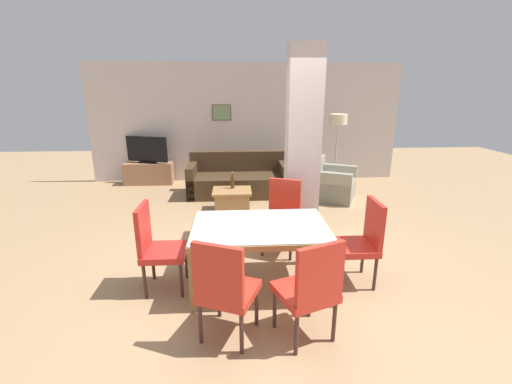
{
  "coord_description": "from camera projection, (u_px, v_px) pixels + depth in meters",
  "views": [
    {
      "loc": [
        -0.25,
        -3.4,
        2.13
      ],
      "look_at": [
        0.0,
        0.73,
        0.87
      ],
      "focal_mm": 24.0,
      "sensor_mm": 36.0,
      "label": 1
    }
  ],
  "objects": [
    {
      "name": "divider_pillar",
      "position": [
        303.0,
        146.0,
        4.8
      ],
      "size": [
        0.46,
        0.35,
        2.7
      ],
      "color": "beige",
      "rests_on": "ground_plane"
    },
    {
      "name": "bottle",
      "position": [
        232.0,
        182.0,
        6.18
      ],
      "size": [
        0.07,
        0.07,
        0.3
      ],
      "color": "#4C2D14",
      "rests_on": "coffee_table"
    },
    {
      "name": "tv_screen",
      "position": [
        147.0,
        150.0,
        7.76
      ],
      "size": [
        0.97,
        0.36,
        0.6
      ],
      "rotation": [
        0.0,
        0.0,
        2.82
      ],
      "color": "black",
      "rests_on": "tv_stand"
    },
    {
      "name": "coffee_table",
      "position": [
        232.0,
        200.0,
        6.15
      ],
      "size": [
        0.69,
        0.56,
        0.39
      ],
      "color": "#A57745",
      "rests_on": "ground_plane"
    },
    {
      "name": "armchair",
      "position": [
        330.0,
        185.0,
        6.86
      ],
      "size": [
        1.15,
        1.16,
        0.8
      ],
      "rotation": [
        0.0,
        0.0,
        4.27
      ],
      "color": "gray",
      "rests_on": "ground_plane"
    },
    {
      "name": "dining_chair_near_left",
      "position": [
        225.0,
        287.0,
        2.88
      ],
      "size": [
        0.6,
        0.6,
        0.97
      ],
      "rotation": [
        0.0,
        0.0,
        -0.39
      ],
      "color": "red",
      "rests_on": "ground_plane"
    },
    {
      "name": "back_wall",
      "position": [
        246.0,
        123.0,
        8.0
      ],
      "size": [
        7.2,
        0.09,
        2.7
      ],
      "color": "beige",
      "rests_on": "ground_plane"
    },
    {
      "name": "dining_chair_head_right",
      "position": [
        362.0,
        239.0,
        3.79
      ],
      "size": [
        0.46,
        0.46,
        0.97
      ],
      "rotation": [
        0.0,
        0.0,
        1.57
      ],
      "color": "red",
      "rests_on": "ground_plane"
    },
    {
      "name": "dining_chair_far_right",
      "position": [
        282.0,
        213.0,
        4.58
      ],
      "size": [
        0.6,
        0.6,
        0.97
      ],
      "rotation": [
        0.0,
        0.0,
        2.75
      ],
      "color": "red",
      "rests_on": "ground_plane"
    },
    {
      "name": "ground_plane",
      "position": [
        260.0,
        284.0,
        3.88
      ],
      "size": [
        18.0,
        18.0,
        0.0
      ],
      "primitive_type": "plane",
      "color": "#A6835C"
    },
    {
      "name": "floor_lamp",
      "position": [
        338.0,
        126.0,
        7.43
      ],
      "size": [
        0.39,
        0.39,
        1.6
      ],
      "color": "#B7B7BC",
      "rests_on": "ground_plane"
    },
    {
      "name": "sofa",
      "position": [
        238.0,
        180.0,
        7.15
      ],
      "size": [
        2.05,
        0.94,
        0.85
      ],
      "rotation": [
        0.0,
        0.0,
        3.14
      ],
      "color": "#43301D",
      "rests_on": "ground_plane"
    },
    {
      "name": "tv_stand",
      "position": [
        149.0,
        173.0,
        7.92
      ],
      "size": [
        1.09,
        0.4,
        0.5
      ],
      "color": "#9F6E4E",
      "rests_on": "ground_plane"
    },
    {
      "name": "dining_table",
      "position": [
        260.0,
        238.0,
        3.71
      ],
      "size": [
        1.46,
        0.99,
        0.72
      ],
      "color": "olive",
      "rests_on": "ground_plane"
    },
    {
      "name": "dining_chair_head_left",
      "position": [
        157.0,
        244.0,
        3.66
      ],
      "size": [
        0.46,
        0.46,
        0.97
      ],
      "rotation": [
        0.0,
        0.0,
        -1.57
      ],
      "color": "red",
      "rests_on": "ground_plane"
    },
    {
      "name": "dining_chair_near_right",
      "position": [
        310.0,
        287.0,
        2.87
      ],
      "size": [
        0.6,
        0.6,
        0.97
      ],
      "rotation": [
        0.0,
        0.0,
        0.37
      ],
      "color": "red",
      "rests_on": "ground_plane"
    }
  ]
}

